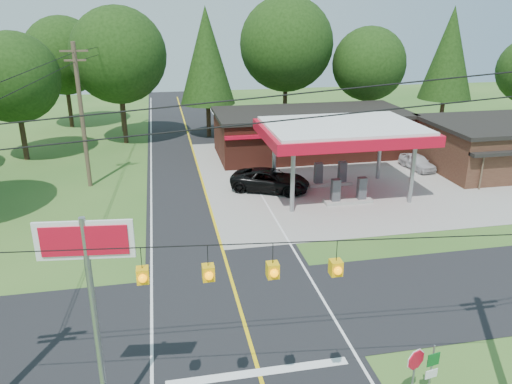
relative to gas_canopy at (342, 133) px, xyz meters
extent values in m
plane|color=#2E5C20|center=(-9.00, -13.00, -4.27)|extent=(120.00, 120.00, 0.00)
cube|color=black|center=(-9.00, -13.00, -4.26)|extent=(8.00, 120.00, 0.02)
cube|color=black|center=(-9.00, -13.00, -4.25)|extent=(70.00, 7.00, 0.02)
cube|color=yellow|center=(-9.00, -13.00, -4.24)|extent=(0.15, 110.00, 0.00)
cylinder|color=gray|center=(-4.00, -2.50, -2.17)|extent=(0.28, 0.28, 4.20)
cylinder|color=gray|center=(-4.00, 2.50, -2.17)|extent=(0.28, 0.28, 4.20)
cylinder|color=gray|center=(4.00, -2.50, -2.17)|extent=(0.28, 0.28, 4.20)
cylinder|color=gray|center=(4.00, 2.50, -2.17)|extent=(0.28, 0.28, 4.20)
cube|color=red|center=(0.00, 0.00, 0.08)|extent=(10.60, 7.40, 0.70)
cube|color=white|center=(0.00, 0.00, 0.48)|extent=(10.00, 7.00, 0.25)
cube|color=#9E9B93|center=(0.00, -1.80, -4.14)|extent=(3.20, 0.90, 0.22)
cube|color=#3F3F44|center=(-0.90, -1.80, -3.32)|extent=(0.55, 0.45, 1.50)
cube|color=#3F3F44|center=(0.90, -1.80, -3.32)|extent=(0.55, 0.45, 1.50)
cube|color=#9E9B93|center=(0.00, 1.80, -4.14)|extent=(3.20, 0.90, 0.22)
cube|color=#3F3F44|center=(-0.90, 1.80, -3.32)|extent=(0.55, 0.45, 1.50)
cube|color=#3F3F44|center=(0.90, 1.80, -3.32)|extent=(0.55, 0.45, 1.50)
cube|color=#532117|center=(1.00, 10.00, -2.52)|extent=(16.00, 7.00, 3.50)
cube|color=black|center=(1.00, 10.00, -0.62)|extent=(16.40, 7.40, 0.30)
cube|color=red|center=(1.00, 6.40, -1.57)|extent=(16.00, 0.50, 0.25)
cylinder|color=#473828|center=(-17.00, 5.00, 0.73)|extent=(0.30, 0.30, 10.00)
cube|color=#473828|center=(-17.00, 5.00, 5.13)|extent=(1.80, 0.12, 0.12)
cube|color=#473828|center=(-17.00, 5.00, 4.53)|extent=(1.40, 0.12, 0.12)
cylinder|color=#473828|center=(-15.50, 22.00, 0.48)|extent=(0.30, 0.30, 9.50)
cube|color=#F2B10C|center=(-12.55, -18.70, 1.23)|extent=(0.32, 0.32, 0.42)
cube|color=#F2B10C|center=(-10.85, -18.90, 1.23)|extent=(0.32, 0.32, 0.42)
cube|color=#F2B10C|center=(-9.15, -19.10, 1.23)|extent=(0.32, 0.32, 0.42)
cube|color=#F2B10C|center=(-7.45, -19.30, 1.23)|extent=(0.32, 0.32, 0.42)
cylinder|color=#332316|center=(-23.00, 13.00, -2.29)|extent=(0.44, 0.44, 3.96)
sphere|color=black|center=(-23.00, 13.00, 2.55)|extent=(7.26, 7.26, 7.26)
cylinder|color=#332316|center=(-15.00, 17.00, -1.93)|extent=(0.44, 0.44, 4.68)
sphere|color=black|center=(-15.00, 17.00, 3.79)|extent=(8.58, 8.58, 8.58)
cylinder|color=#332316|center=(-7.00, 18.00, -2.11)|extent=(0.44, 0.44, 4.32)
cone|color=black|center=(-7.00, 18.00, 3.53)|extent=(5.28, 5.28, 9.00)
cylinder|color=#332316|center=(1.00, 19.00, -1.75)|extent=(0.44, 0.44, 5.04)
sphere|color=black|center=(1.00, 19.00, 4.41)|extent=(9.24, 9.24, 9.24)
cylinder|color=#332316|center=(9.00, 17.00, -2.29)|extent=(0.44, 0.44, 3.96)
sphere|color=black|center=(9.00, 17.00, 2.55)|extent=(7.26, 7.26, 7.26)
cylinder|color=#332316|center=(17.00, 16.00, -2.11)|extent=(0.44, 0.44, 4.32)
cone|color=black|center=(17.00, 16.00, 3.53)|extent=(5.28, 5.28, 9.00)
cylinder|color=#332316|center=(-21.00, 25.00, -2.11)|extent=(0.44, 0.44, 4.32)
sphere|color=black|center=(-21.00, 25.00, 3.17)|extent=(7.92, 7.92, 7.92)
imported|color=black|center=(-4.50, 1.50, -3.51)|extent=(7.25, 7.25, 1.51)
imported|color=silver|center=(8.00, 4.00, -3.67)|extent=(3.98, 3.98, 1.20)
cylinder|color=gray|center=(-14.00, -18.00, -0.78)|extent=(0.18, 0.18, 6.97)
cube|color=white|center=(-14.00, -18.00, 2.05)|extent=(2.58, 0.36, 1.09)
cube|color=red|center=(-14.00, -18.05, 2.05)|extent=(2.27, 0.31, 0.84)
cylinder|color=gray|center=(-4.50, -19.00, -3.23)|extent=(0.07, 0.07, 2.08)
cylinder|color=gray|center=(-3.91, -19.00, -3.16)|extent=(0.06, 0.06, 2.22)
cube|color=#0C591E|center=(-3.91, -19.04, -2.56)|extent=(0.45, 0.11, 0.45)
cube|color=white|center=(-3.91, -19.04, -3.11)|extent=(0.45, 0.11, 0.30)
camera|label=1|loc=(-11.87, -30.53, 7.81)|focal=35.00mm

